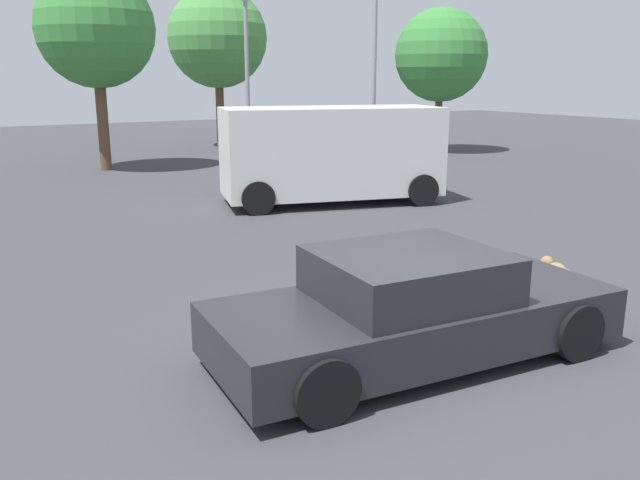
{
  "coord_description": "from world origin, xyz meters",
  "views": [
    {
      "loc": [
        -4.19,
        -5.18,
        3.01
      ],
      "look_at": [
        0.16,
        2.06,
        0.9
      ],
      "focal_mm": 36.86,
      "sensor_mm": 36.0,
      "label": 1
    }
  ],
  "objects": [
    {
      "name": "dog",
      "position": [
        3.45,
        0.91,
        0.28
      ],
      "size": [
        0.31,
        0.61,
        0.44
      ],
      "rotation": [
        0.0,
        0.0,
        1.36
      ],
      "color": "olive",
      "rests_on": "ground_plane"
    },
    {
      "name": "tree_back_right",
      "position": [
        13.86,
        15.53,
        3.83
      ],
      "size": [
        3.66,
        3.66,
        5.67
      ],
      "color": "brown",
      "rests_on": "ground_plane"
    },
    {
      "name": "sedan_foreground",
      "position": [
        0.14,
        0.07,
        0.56
      ],
      "size": [
        4.59,
        2.18,
        1.21
      ],
      "rotation": [
        0.0,
        0.0,
        -0.07
      ],
      "color": "#232328",
      "rests_on": "ground_plane"
    },
    {
      "name": "ground_plane",
      "position": [
        0.0,
        0.0,
        0.0
      ],
      "size": [
        80.0,
        80.0,
        0.0
      ],
      "primitive_type": "plane",
      "color": "#38383D"
    },
    {
      "name": "van_white",
      "position": [
        4.21,
        8.29,
        1.24
      ],
      "size": [
        5.52,
        3.37,
        2.3
      ],
      "rotation": [
        0.0,
        0.0,
        2.87
      ],
      "color": "silver",
      "rests_on": "ground_plane"
    },
    {
      "name": "light_post_far",
      "position": [
        5.47,
        15.68,
        4.01
      ],
      "size": [
        0.44,
        0.44,
        5.83
      ],
      "color": "gray",
      "rests_on": "ground_plane"
    },
    {
      "name": "tree_back_left",
      "position": [
        7.04,
        21.94,
        4.59
      ],
      "size": [
        4.19,
        4.19,
        6.7
      ],
      "color": "brown",
      "rests_on": "ground_plane"
    },
    {
      "name": "tree_back_center",
      "position": [
        0.9,
        17.03,
        4.46
      ],
      "size": [
        3.71,
        3.71,
        6.34
      ],
      "color": "brown",
      "rests_on": "ground_plane"
    },
    {
      "name": "light_post_mid",
      "position": [
        7.03,
        10.52,
        4.38
      ],
      "size": [
        0.44,
        0.44,
        6.46
      ],
      "color": "gray",
      "rests_on": "ground_plane"
    }
  ]
}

